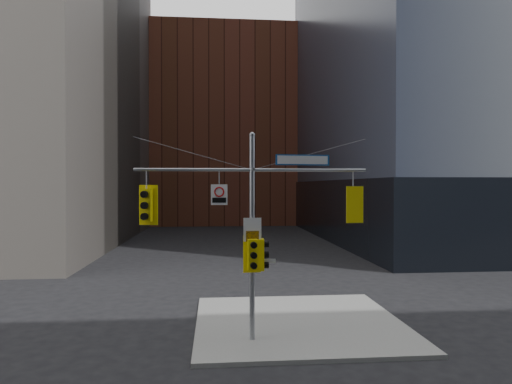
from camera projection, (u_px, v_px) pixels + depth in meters
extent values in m
plane|color=black|center=(258.00, 366.00, 13.74)|extent=(160.00, 160.00, 0.00)
cube|color=gray|center=(299.00, 323.00, 17.91)|extent=(8.00, 8.00, 0.15)
cube|color=black|center=(493.00, 209.00, 48.09)|extent=(36.40, 36.40, 6.00)
cube|color=brown|center=(223.00, 131.00, 71.32)|extent=(26.00, 20.00, 28.00)
cylinder|color=gray|center=(252.00, 240.00, 15.69)|extent=(0.18, 0.18, 7.20)
sphere|color=gray|center=(252.00, 135.00, 15.64)|extent=(0.20, 0.20, 0.20)
cylinder|color=gray|center=(193.00, 170.00, 15.48)|extent=(4.00, 0.11, 0.11)
cylinder|color=gray|center=(309.00, 170.00, 15.84)|extent=(4.00, 0.11, 0.11)
cylinder|color=gray|center=(253.00, 170.00, 15.31)|extent=(0.10, 0.70, 0.10)
cylinder|color=gray|center=(193.00, 154.00, 15.47)|extent=(4.00, 0.02, 1.12)
cylinder|color=gray|center=(309.00, 154.00, 15.83)|extent=(4.00, 0.02, 1.12)
cube|color=yellow|center=(147.00, 205.00, 15.35)|extent=(0.40, 0.32, 1.11)
cube|color=yellow|center=(149.00, 205.00, 15.54)|extent=(0.65, 0.18, 1.37)
cylinder|color=black|center=(144.00, 194.00, 15.14)|extent=(0.26, 0.21, 0.23)
cylinder|color=black|center=(145.00, 194.00, 15.22)|extent=(0.20, 0.06, 0.20)
cylinder|color=black|center=(144.00, 205.00, 15.14)|extent=(0.26, 0.21, 0.23)
cylinder|color=black|center=(145.00, 205.00, 15.23)|extent=(0.20, 0.06, 0.20)
cylinder|color=black|center=(144.00, 216.00, 15.15)|extent=(0.26, 0.21, 0.23)
cylinder|color=black|center=(145.00, 216.00, 15.23)|extent=(0.20, 0.06, 0.20)
cube|color=yellow|center=(353.00, 204.00, 15.99)|extent=(0.35, 0.25, 1.03)
cube|color=yellow|center=(355.00, 205.00, 15.82)|extent=(0.61, 0.07, 1.28)
cylinder|color=black|center=(351.00, 194.00, 16.18)|extent=(0.23, 0.17, 0.22)
cylinder|color=black|center=(352.00, 195.00, 16.10)|extent=(0.19, 0.03, 0.19)
cylinder|color=black|center=(351.00, 204.00, 16.19)|extent=(0.23, 0.17, 0.22)
cylinder|color=black|center=(352.00, 204.00, 16.11)|extent=(0.19, 0.03, 0.19)
cylinder|color=black|center=(351.00, 214.00, 16.19)|extent=(0.23, 0.17, 0.22)
cylinder|color=#0CE559|center=(352.00, 214.00, 16.11)|extent=(0.19, 0.03, 0.19)
cube|color=yellow|center=(260.00, 255.00, 15.72)|extent=(0.25, 0.35, 1.09)
cylinder|color=black|center=(266.00, 244.00, 15.73)|extent=(0.17, 0.23, 0.23)
cylinder|color=black|center=(264.00, 244.00, 15.73)|extent=(0.02, 0.20, 0.20)
cylinder|color=black|center=(266.00, 255.00, 15.74)|extent=(0.17, 0.23, 0.23)
cylinder|color=black|center=(264.00, 255.00, 15.73)|extent=(0.02, 0.20, 0.20)
cylinder|color=black|center=(266.00, 265.00, 15.74)|extent=(0.17, 0.23, 0.23)
cylinder|color=black|center=(264.00, 265.00, 15.74)|extent=(0.02, 0.20, 0.20)
cube|color=yellow|center=(253.00, 255.00, 15.42)|extent=(0.35, 0.26, 1.03)
cube|color=yellow|center=(252.00, 254.00, 15.59)|extent=(0.61, 0.09, 1.28)
cylinder|color=black|center=(254.00, 245.00, 15.22)|extent=(0.23, 0.17, 0.22)
cylinder|color=black|center=(253.00, 245.00, 15.29)|extent=(0.19, 0.03, 0.19)
cylinder|color=black|center=(254.00, 255.00, 15.22)|extent=(0.23, 0.17, 0.22)
cylinder|color=black|center=(253.00, 255.00, 15.30)|extent=(0.19, 0.03, 0.19)
cylinder|color=black|center=(254.00, 266.00, 15.23)|extent=(0.23, 0.17, 0.22)
cylinder|color=black|center=(253.00, 265.00, 15.30)|extent=(0.19, 0.03, 0.19)
cube|color=#104794|center=(303.00, 160.00, 15.81)|extent=(1.92, 0.23, 0.37)
cube|color=silver|center=(303.00, 160.00, 15.79)|extent=(1.80, 0.19, 0.29)
cube|color=silver|center=(219.00, 195.00, 15.55)|extent=(0.56, 0.10, 0.71)
torus|color=#B20A0A|center=(219.00, 192.00, 15.52)|extent=(0.35, 0.09, 0.35)
cube|color=black|center=(219.00, 200.00, 15.53)|extent=(0.47, 0.07, 0.17)
cube|color=silver|center=(252.00, 230.00, 15.56)|extent=(0.62, 0.07, 0.80)
cube|color=#D88C00|center=(252.00, 236.00, 15.55)|extent=(0.45, 0.04, 0.36)
cube|color=silver|center=(265.00, 261.00, 15.74)|extent=(0.72, 0.07, 0.14)
cube|color=#145926|center=(251.00, 256.00, 16.14)|extent=(0.10, 0.68, 0.14)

